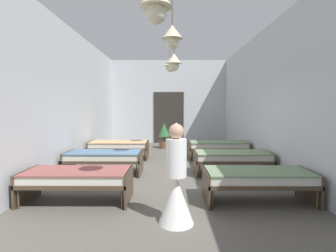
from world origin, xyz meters
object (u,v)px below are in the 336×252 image
bed_left_row_0 (77,177)px  bed_left_row_2 (119,146)px  potted_plant (164,134)px  bed_left_row_1 (104,157)px  bed_right_row_1 (232,157)px  bed_right_row_0 (258,178)px  bed_right_row_2 (218,146)px  nurse_near_aisle (176,188)px

bed_left_row_0 → bed_left_row_2: same height
bed_left_row_0 → potted_plant: size_ratio=1.81×
bed_left_row_1 → bed_right_row_1: 3.25m
bed_left_row_0 → bed_right_row_1: (3.25, 1.90, 0.00)m
bed_right_row_0 → bed_right_row_1: 1.90m
bed_left_row_0 → bed_right_row_2: (3.25, 3.80, 0.00)m
bed_right_row_1 → nurse_near_aisle: nurse_near_aisle is taller
bed_left_row_0 → bed_left_row_1: (0.00, 1.90, 0.00)m
bed_right_row_2 → bed_right_row_0: bearing=-90.0°
nurse_near_aisle → bed_right_row_2: bearing=127.4°
bed_left_row_2 → bed_right_row_0: bearing=-49.5°
bed_left_row_1 → bed_right_row_2: bearing=30.3°
nurse_near_aisle → bed_left_row_0: bearing=-151.0°
bed_left_row_2 → bed_right_row_2: 3.25m
bed_right_row_1 → nurse_near_aisle: 3.14m
bed_right_row_0 → bed_left_row_0: bearing=180.0°
bed_right_row_0 → bed_left_row_2: (-3.25, 3.80, 0.00)m
nurse_near_aisle → bed_left_row_1: bearing=177.6°
bed_left_row_0 → nurse_near_aisle: bearing=-26.1°
bed_left_row_1 → bed_left_row_2: size_ratio=1.00×
bed_left_row_0 → nurse_near_aisle: nurse_near_aisle is taller
potted_plant → bed_right_row_0: bearing=-73.0°
bed_right_row_0 → nurse_near_aisle: bearing=-149.9°
bed_left_row_2 → nurse_near_aisle: 4.98m
potted_plant → bed_right_row_1: bearing=-65.9°
bed_right_row_0 → bed_right_row_2: 3.80m
nurse_near_aisle → bed_left_row_2: bearing=165.8°
bed_left_row_1 → potted_plant: 4.29m
bed_left_row_0 → bed_left_row_1: bearing=90.0°
bed_left_row_2 → nurse_near_aisle: nurse_near_aisle is taller
bed_right_row_0 → bed_left_row_2: size_ratio=1.00×
bed_right_row_1 → potted_plant: potted_plant is taller
bed_right_row_0 → potted_plant: bearing=107.0°
bed_right_row_1 → bed_left_row_2: 3.76m
bed_left_row_2 → nurse_near_aisle: (1.76, -4.66, 0.09)m
bed_right_row_2 → potted_plant: bearing=130.2°
bed_right_row_1 → nurse_near_aisle: size_ratio=1.28×
bed_right_row_0 → bed_right_row_2: bearing=90.0°
bed_right_row_0 → bed_left_row_2: 5.00m
bed_right_row_1 → bed_left_row_2: bearing=149.7°
bed_left_row_1 → nurse_near_aisle: nurse_near_aisle is taller
bed_left_row_1 → bed_right_row_2: same height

